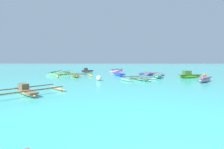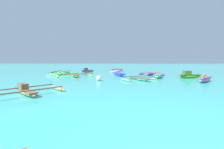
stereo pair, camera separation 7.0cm
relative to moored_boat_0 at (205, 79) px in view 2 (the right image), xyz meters
The scene contains 13 objects.
moored_boat_0 is the anchor object (origin of this frame).
moored_boat_1 14.56m from the moored_boat_0, 161.99° to the left, with size 5.05×4.33×0.35m.
moored_boat_2 16.20m from the moored_boat_0, 121.55° to the left, with size 3.00×4.66×0.47m.
moored_boat_3 7.80m from the moored_boat_0, 116.79° to the left, with size 3.70×3.58×0.36m.
moored_boat_4 18.09m from the moored_boat_0, 139.45° to the left, with size 2.24×1.69×0.79m.
moored_boat_5 18.09m from the moored_boat_0, 157.04° to the left, with size 3.14×4.58×0.48m.
moored_boat_6 3.35m from the moored_boat_0, 88.78° to the left, with size 3.00×1.33×0.86m.
moored_boat_7 14.80m from the moored_boat_0, 156.40° to the right, with size 4.26×4.48×0.62m.
moored_boat_8 4.85m from the moored_boat_0, 136.03° to the left, with size 1.70×2.65×0.42m.
moored_boat_9 10.01m from the moored_boat_0, 144.11° to the left, with size 1.99×3.56×0.36m.
moored_boat_10 6.12m from the moored_boat_0, 168.46° to the left, with size 4.07×3.47×0.34m.
mooring_buoy_0 10.07m from the moored_boat_0, behind, with size 0.52×0.52×0.52m.
mooring_buoy_1 5.89m from the moored_boat_0, 61.50° to the left, with size 0.39×0.39×0.39m.
Camera 2 is at (-1.49, -1.64, 1.95)m, focal length 24.00 mm.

